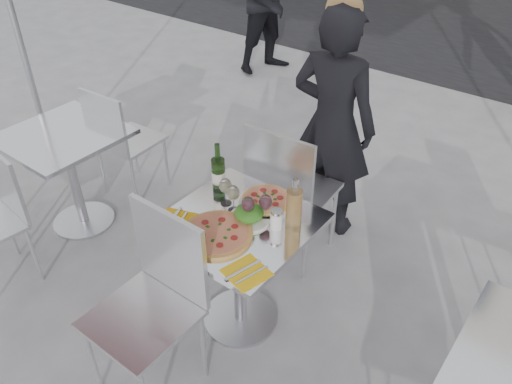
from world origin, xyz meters
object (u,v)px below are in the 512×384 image
Objects in this scene: carafe at (294,208)px; wineglass_white_a at (225,187)px; woman_diner at (333,126)px; wineglass_white_b at (233,194)px; side_table_left at (69,161)px; side_chair_lfar at (119,136)px; napkin_right at (247,272)px; pizza_near at (216,234)px; wineglass_red_b at (266,203)px; chair_near at (155,292)px; napkin_left at (175,221)px; main_table at (239,252)px; salad_plate at (249,214)px; wineglass_red_a at (248,205)px; sugar_shaker at (277,219)px; chair_far at (288,186)px; wine_bottle at (218,173)px; pizza_far at (267,201)px.

wineglass_white_a is (-0.39, -0.06, -0.01)m from carafe.
woman_diner is 10.20× the size of wineglass_white_b.
woman_diner reaches higher than side_table_left.
side_chair_lfar reaches higher than napkin_right.
pizza_near is 2.28× the size of wineglass_red_b.
side_chair_lfar is at bearing 145.85° from chair_near.
carafe is (0.34, -0.96, 0.06)m from woman_diner.
main_table is at bearing 17.42° from napkin_left.
main_table is 0.25m from salad_plate.
napkin_right is (0.41, -0.34, -0.11)m from wineglass_white_a.
wineglass_red_a is (0.15, 0.53, 0.27)m from chair_near.
side_table_left is at bearing 180.00° from main_table.
chair_far is at bearing 118.40° from sugar_shaker.
wine_bottle reaches higher than wineglass_red_a.
pizza_near is at bearing -108.79° from wineglass_red_a.
napkin_right is at bearing -44.79° from main_table.
pizza_near is 0.24m from napkin_left.
wineglass_red_b reaches higher than side_table_left.
pizza_far is 1.93× the size of wineglass_white_b.
wineglass_red_a is at bearing -82.86° from pizza_far.
side_table_left is 3.41× the size of salad_plate.
sugar_shaker is (0.18, 0.08, 0.26)m from main_table.
pizza_near is at bearing 92.11° from chair_far.
main_table is 0.31m from pizza_far.
chair_far is at bearing 85.00° from woman_diner.
chair_far is 9.50× the size of sugar_shaker.
chair_near is 4.34× the size of napkin_left.
salad_plate is (0.13, -0.54, 0.18)m from chair_far.
carafe is at bearing 23.17° from salad_plate.
sugar_shaker is at bearing 13.54° from salad_plate.
chair_far is 4.64× the size of napkin_right.
napkin_left is (1.25, -0.63, 0.22)m from side_chair_lfar.
wine_bottle is 1.87× the size of wineglass_white_a.
woman_diner is at bearing 105.21° from sugar_shaker.
wine_bottle reaches higher than chair_near.
side_chair_lfar is at bearing 164.97° from wineglass_white_b.
salad_plate is (0.13, -1.05, -0.02)m from woman_diner.
chair_near is at bearing -132.46° from napkin_right.
pizza_near is (1.49, -0.59, 0.22)m from side_chair_lfar.
main_table is 0.60m from chair_far.
chair_near reaches higher than salad_plate.
chair_near is at bearing 85.45° from chair_far.
main_table is at bearing -95.54° from pizza_far.
sugar_shaker is 0.10m from wineglass_red_b.
side_chair_lfar is at bearing 171.60° from pizza_far.
napkin_right reaches higher than main_table.
wine_bottle is 0.45m from sugar_shaker.
wineglass_red_b is at bearing 3.07° from wineglass_white_a.
napkin_left reaches higher than side_table_left.
side_table_left is 0.74× the size of chair_far.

